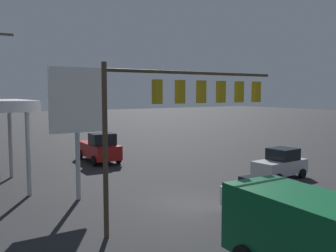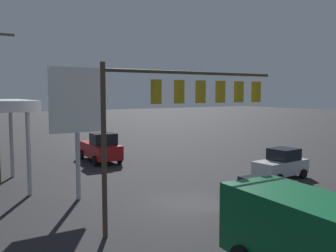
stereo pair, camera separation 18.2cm
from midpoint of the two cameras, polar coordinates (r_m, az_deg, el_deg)
name	(u,v)px [view 2 (the right image)]	position (r m, az deg, el deg)	size (l,w,h in m)	color
ground_plane	(189,204)	(19.43, 3.49, -11.74)	(200.00, 200.00, 0.00)	#262628
traffic_signal_assembly	(188,101)	(16.32, 3.34, 3.88)	(8.87, 0.43, 6.79)	#473828
price_sign	(77,105)	(19.98, -13.49, 3.14)	(2.85, 0.27, 6.93)	#B7B7BC
sedan_far	(267,201)	(17.08, 15.15, -10.97)	(2.22, 4.48, 1.93)	silver
pickup_parked	(100,148)	(31.03, -10.09, -3.34)	(2.41, 5.27, 2.40)	maroon
hatchback_crossing	(281,164)	(25.82, 17.09, -5.57)	(3.90, 2.14, 1.97)	silver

